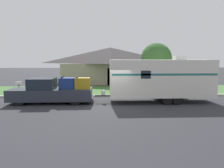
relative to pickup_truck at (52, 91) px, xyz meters
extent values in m
plane|color=#2D2D33|center=(4.44, -1.21, -0.87)|extent=(120.00, 120.00, 0.00)
cube|color=beige|center=(4.44, 2.54, -0.80)|extent=(80.00, 0.30, 0.14)
cube|color=#477538|center=(4.44, 6.19, -0.86)|extent=(80.00, 7.00, 0.03)
cube|color=gray|center=(4.84, 13.96, 0.45)|extent=(12.39, 7.33, 2.64)
pyramid|color=#3D3838|center=(4.84, 13.96, 2.83)|extent=(13.38, 7.92, 2.11)
cube|color=#4C3828|center=(4.84, 10.32, 0.18)|extent=(1.00, 0.06, 2.10)
cylinder|color=black|center=(-2.12, -0.83, -0.43)|extent=(0.89, 0.28, 0.89)
cylinder|color=black|center=(-2.12, 0.83, -0.43)|extent=(0.89, 0.28, 0.89)
cylinder|color=black|center=(1.84, -0.83, -0.43)|extent=(0.89, 0.28, 0.89)
cylinder|color=black|center=(1.84, 0.83, -0.43)|extent=(0.89, 0.28, 0.89)
cube|color=#282D38|center=(-1.32, 0.00, -0.21)|extent=(3.51, 2.02, 0.83)
cube|color=#19232D|center=(-0.69, 0.00, 0.59)|extent=(1.83, 1.86, 0.78)
cube|color=#282D38|center=(1.68, 0.00, -0.21)|extent=(2.48, 2.02, 0.83)
cube|color=#333333|center=(2.98, 0.00, -0.51)|extent=(0.12, 1.82, 0.20)
cube|color=navy|center=(1.13, 0.00, 0.60)|extent=(1.14, 0.85, 0.80)
cube|color=black|center=(0.77, 0.00, 1.08)|extent=(0.10, 0.93, 0.08)
cube|color=olive|center=(2.22, 0.00, 0.60)|extent=(1.14, 0.85, 0.80)
cube|color=black|center=(1.86, 0.00, 1.08)|extent=(0.10, 0.93, 0.08)
cylinder|color=black|center=(8.36, -0.99, -0.53)|extent=(0.69, 0.22, 0.69)
cylinder|color=black|center=(8.36, 0.99, -0.53)|extent=(0.69, 0.22, 0.69)
cylinder|color=black|center=(9.12, -0.99, -0.53)|extent=(0.69, 0.22, 0.69)
cylinder|color=black|center=(9.12, 0.99, -0.53)|extent=(0.69, 0.22, 0.69)
cube|color=silver|center=(8.13, 0.00, 0.97)|extent=(7.64, 2.27, 2.72)
cube|color=#1E6660|center=(8.13, -1.14, 1.31)|extent=(7.49, 0.01, 0.14)
cube|color=#383838|center=(3.74, 0.00, -0.34)|extent=(1.14, 0.12, 0.10)
cylinder|color=silver|center=(3.80, 0.00, -0.11)|extent=(0.28, 0.28, 0.36)
cube|color=silver|center=(9.50, 0.00, 2.47)|extent=(0.80, 0.68, 0.28)
cube|color=#19232D|center=(6.75, -1.14, 1.31)|extent=(0.70, 0.01, 0.56)
cylinder|color=brown|center=(-3.70, 3.42, -0.36)|extent=(0.09, 0.09, 1.01)
cube|color=silver|center=(-3.70, 3.42, 0.25)|extent=(0.48, 0.20, 0.22)
cylinder|color=brown|center=(8.94, 4.85, 0.22)|extent=(0.24, 0.24, 2.17)
sphere|color=#38662D|center=(8.94, 4.85, 2.42)|extent=(2.97, 2.97, 2.97)
camera|label=1|loc=(3.72, -16.14, 2.46)|focal=35.00mm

